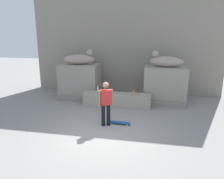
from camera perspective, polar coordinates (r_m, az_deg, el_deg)
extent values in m
plane|color=gray|center=(7.69, -2.87, -11.64)|extent=(40.00, 40.00, 0.00)
cube|color=gray|center=(12.66, 3.57, 13.71)|extent=(10.49, 0.60, 6.39)
cube|color=gray|center=(11.90, -8.28, 2.26)|extent=(2.02, 1.29, 1.75)
cube|color=gray|center=(11.24, 13.49, 1.27)|extent=(2.02, 1.29, 1.75)
ellipsoid|color=#A49487|center=(11.71, -8.48, 7.68)|extent=(1.68, 0.90, 0.52)
sphere|color=#A49487|center=(11.62, -5.82, 9.48)|extent=(0.32, 0.32, 0.32)
ellipsoid|color=#A49487|center=(11.04, 13.84, 7.00)|extent=(1.65, 0.71, 0.52)
sphere|color=#A49487|center=(11.05, 11.08, 9.02)|extent=(0.32, 0.32, 0.32)
cube|color=gray|center=(10.39, 1.25, -2.64)|extent=(3.15, 0.62, 0.62)
cylinder|color=black|center=(8.23, -2.28, -6.68)|extent=(0.14, 0.14, 0.82)
cylinder|color=black|center=(8.27, -0.91, -6.56)|extent=(0.14, 0.14, 0.82)
cube|color=#B22626|center=(8.02, -1.63, -2.03)|extent=(0.41, 0.34, 0.56)
sphere|color=#8C6647|center=(7.90, -1.65, 1.13)|extent=(0.23, 0.23, 0.23)
cylinder|color=#8C6647|center=(7.98, -3.21, -2.21)|extent=(0.09, 0.09, 0.58)
cylinder|color=#8C6647|center=(8.07, -0.07, -1.98)|extent=(0.09, 0.09, 0.58)
cube|color=navy|center=(8.48, 1.98, -8.49)|extent=(0.81, 0.25, 0.02)
cylinder|color=white|center=(8.51, 4.08, -8.74)|extent=(0.06, 0.03, 0.06)
cylinder|color=white|center=(8.38, 3.90, -9.12)|extent=(0.06, 0.03, 0.06)
cylinder|color=white|center=(8.63, 0.12, -8.36)|extent=(0.06, 0.03, 0.06)
cylinder|color=white|center=(8.50, -0.12, -8.72)|extent=(0.06, 0.03, 0.06)
cylinder|color=silver|center=(10.58, -3.67, 0.06)|extent=(0.07, 0.07, 0.23)
cylinder|color=silver|center=(10.54, -3.68, 0.83)|extent=(0.03, 0.03, 0.06)
cylinder|color=yellow|center=(10.53, -3.68, 1.02)|extent=(0.04, 0.04, 0.01)
cylinder|color=orange|center=(9.95, 5.56, -0.99)|extent=(0.08, 0.08, 0.21)
cylinder|color=orange|center=(9.92, 5.58, -0.25)|extent=(0.04, 0.04, 0.06)
cylinder|color=yellow|center=(9.91, 5.59, -0.04)|extent=(0.04, 0.04, 0.01)
cylinder|color=#194C99|center=(10.39, -0.54, -0.32)|extent=(0.07, 0.07, 0.18)
cylinder|color=#194C99|center=(10.36, -0.54, 0.33)|extent=(0.03, 0.03, 0.06)
cylinder|color=yellow|center=(10.35, -0.54, 0.53)|extent=(0.04, 0.04, 0.01)
cylinder|color=#593314|center=(10.46, -2.83, -0.15)|extent=(0.08, 0.08, 0.22)
cylinder|color=#593314|center=(10.43, -2.84, 0.58)|extent=(0.04, 0.04, 0.06)
cylinder|color=yellow|center=(10.42, -2.84, 0.77)|extent=(0.04, 0.04, 0.01)
cube|color=gray|center=(10.93, 1.71, -2.88)|extent=(6.44, 0.50, 0.22)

